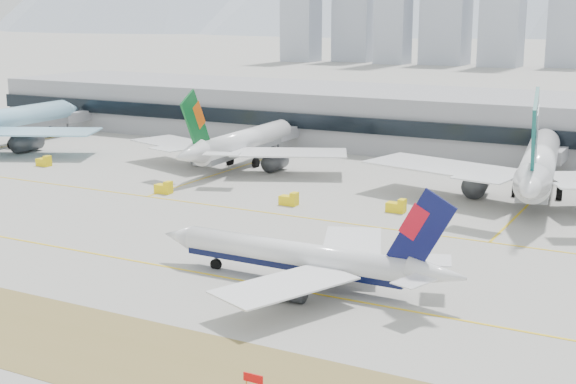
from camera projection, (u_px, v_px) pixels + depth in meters
The scene contains 10 objects.
ground at pixel (202, 261), 120.25m from camera, with size 3000.00×3000.00×0.00m, color gray.
taxiing_airliner at pixel (304, 258), 109.00m from camera, with size 46.10×40.17×15.52m.
widebody_eva at pixel (241, 144), 191.41m from camera, with size 57.82×56.59×20.63m.
widebody_cathay at pixel (539, 166), 158.16m from camera, with size 68.89×68.02×24.80m.
terminal at pixel (440, 121), 217.33m from camera, with size 280.00×43.10×15.00m.
hold_sign_right at pixel (253, 378), 79.74m from camera, with size 2.20×0.15×1.35m.
gse_extra at pixel (289, 200), 154.30m from camera, with size 3.55×2.00×2.60m.
gse_a at pixel (44, 162), 193.17m from camera, with size 3.55×2.00×2.60m.
gse_c at pixel (397, 207), 148.84m from camera, with size 3.55×2.00×2.60m.
gse_b at pixel (164, 188), 164.29m from camera, with size 3.55×2.00×2.60m.
Camera 1 is at (65.64, -95.30, 36.62)m, focal length 50.00 mm.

